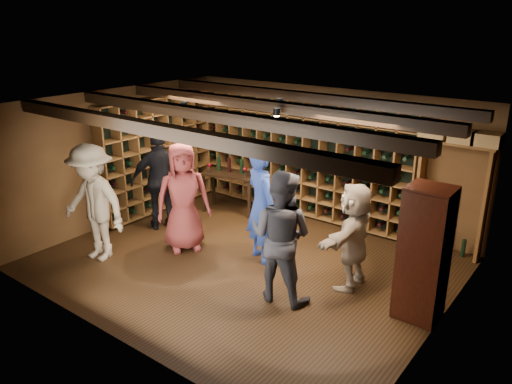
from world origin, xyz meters
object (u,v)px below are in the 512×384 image
Objects in this scene: man_grey_suit at (281,236)px; guest_khaki at (93,203)px; display_cabinet at (423,256)px; guest_beige at (353,236)px; man_blue_shirt at (261,205)px; guest_red_floral at (183,197)px; tasting_table at (230,177)px; guest_woman_black at (161,180)px.

guest_khaki reaches higher than man_grey_suit.
display_cabinet is 1.07m from guest_beige.
display_cabinet is at bearing -156.88° from man_blue_shirt.
display_cabinet is 2.59m from man_blue_shirt.
tasting_table is (-0.47, 1.75, -0.19)m from guest_red_floral.
man_blue_shirt reaches higher than guest_red_floral.
guest_red_floral is at bearing -16.85° from man_grey_suit.
man_grey_suit is (-1.69, -0.71, 0.07)m from display_cabinet.
guest_khaki is 1.61× the size of tasting_table.
display_cabinet is 3.88m from guest_red_floral.
guest_woman_black is 1.47m from tasting_table.
man_grey_suit is 3.13m from guest_khaki.
man_blue_shirt is at bearing 178.34° from display_cabinet.
guest_woman_black is 0.97× the size of guest_khaki.
display_cabinet reaches higher than guest_beige.
display_cabinet is 4.80m from guest_woman_black.
tasting_table is (-1.74, 1.31, -0.21)m from man_blue_shirt.
man_grey_suit is at bearing 112.18° from guest_woman_black.
guest_beige is at bearing -133.33° from man_grey_suit.
guest_khaki is (-0.86, -1.11, 0.04)m from guest_red_floral.
display_cabinet is 1.83m from man_grey_suit.
man_blue_shirt reaches higher than display_cabinet.
man_blue_shirt reaches higher than man_grey_suit.
guest_khaki is 1.21× the size of guest_beige.
guest_khaki is at bearing -69.55° from guest_beige.
guest_beige reaches higher than tasting_table.
man_grey_suit is at bearing -53.90° from tasting_table.
guest_khaki is (0.07, -1.48, 0.03)m from guest_woman_black.
guest_khaki is 4.03m from guest_beige.
man_grey_suit reaches higher than display_cabinet.
guest_woman_black is at bearing -20.90° from man_grey_suit.
guest_beige is (-1.06, 0.18, -0.07)m from display_cabinet.
guest_beige is (1.54, 0.10, -0.15)m from man_blue_shirt.
guest_red_floral is at bearing -90.62° from tasting_table.
tasting_table is at bearing 75.21° from guest_khaki.
guest_red_floral is (-3.86, -0.37, 0.05)m from display_cabinet.
tasting_table is (-3.27, 1.20, -0.06)m from guest_beige.
display_cabinet is 0.94× the size of man_blue_shirt.
guest_beige is at bearing 127.81° from guest_woman_black.
guest_khaki reaches higher than guest_woman_black.
guest_red_floral is 0.96× the size of guest_khaki.
guest_khaki is at bearing -113.36° from tasting_table.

